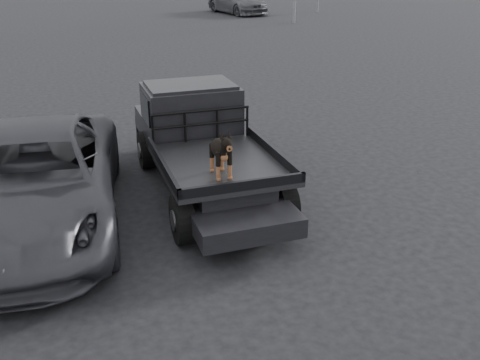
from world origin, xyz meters
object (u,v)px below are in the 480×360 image
object	(u,v)px
parked_suv	(34,180)
distant_car_b	(237,1)
flatbed_ute	(205,167)
dog	(220,153)

from	to	relation	value
parked_suv	distant_car_b	world-z (taller)	distant_car_b
flatbed_ute	distant_car_b	bearing A→B (deg)	70.33
distant_car_b	dog	bearing A→B (deg)	-121.39
flatbed_ute	distant_car_b	distance (m)	29.52
dog	distant_car_b	bearing A→B (deg)	71.00
dog	flatbed_ute	bearing A→B (deg)	84.30
dog	parked_suv	bearing A→B (deg)	158.33
parked_suv	distant_car_b	bearing A→B (deg)	72.38
flatbed_ute	parked_suv	size ratio (longest dim) A/B	0.97
flatbed_ute	parked_suv	xyz separation A→B (m)	(-2.90, -0.38, 0.31)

